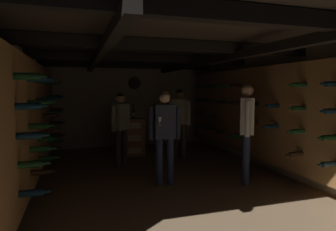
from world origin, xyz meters
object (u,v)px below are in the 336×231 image
Objects in this scene: person_guest_mid_right at (247,123)px; person_host_center at (165,129)px; wine_crate_stack at (133,137)px; person_guest_far_right at (180,117)px; person_guest_rear_center at (121,123)px; display_bottle at (133,113)px.

person_host_center is at bearing 165.93° from person_guest_mid_right.
person_guest_far_right is at bearing -30.24° from wine_crate_stack.
wine_crate_stack is 0.56× the size of person_host_center.
person_host_center is 1.03× the size of person_guest_rear_center.
person_guest_far_right reaches higher than person_guest_rear_center.
person_guest_rear_center is (-1.43, -0.31, -0.05)m from person_guest_far_right.
person_guest_rear_center is at bearing -167.77° from person_guest_far_right.
person_host_center is at bearing -117.05° from person_guest_far_right.
person_guest_mid_right is at bearing -43.73° from person_guest_rear_center.
wine_crate_stack is 0.59m from display_bottle.
person_guest_far_right is 2.15m from person_guest_mid_right.
person_guest_far_right is 1.46m from person_guest_rear_center.
display_bottle is 0.22× the size of person_guest_far_right.
display_bottle is 0.20× the size of person_guest_mid_right.
person_guest_mid_right is 1.11× the size of person_guest_rear_center.
display_bottle is 3.10m from person_guest_mid_right.
person_host_center reaches higher than wine_crate_stack.
display_bottle is 1.06m from person_guest_rear_center.
person_guest_mid_right is 2.60m from person_guest_rear_center.
wine_crate_stack is 2.41m from person_host_center.
person_host_center is at bearing -88.13° from display_bottle.
person_guest_mid_right is (0.45, -2.10, 0.08)m from person_guest_far_right.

